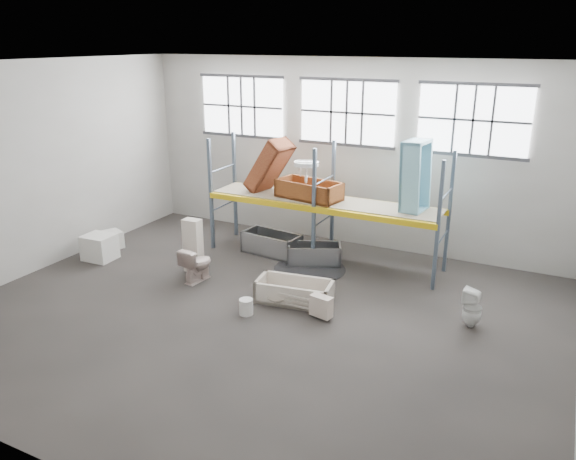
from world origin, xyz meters
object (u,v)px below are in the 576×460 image
Objects in this scene: blue_tub_upright at (415,177)px; bucket at (246,307)px; toilet_white at (472,308)px; carton_near at (99,247)px; bathtub_beige at (294,291)px; rust_tub_flat at (309,190)px; steel_tub_left at (272,243)px; cistern_tall at (193,245)px; toilet_beige at (197,264)px; steel_tub_right at (314,254)px.

blue_tub_upright is 5.03× the size of bucket.
toilet_white is 9.25m from carton_near.
rust_tub_flat is at bearing 99.88° from bathtub_beige.
steel_tub_left is 3.52m from bucket.
cistern_tall is at bearing 163.53° from bathtub_beige.
rust_tub_flat reaches higher than steel_tub_left.
toilet_white is (3.63, 0.57, 0.16)m from bathtub_beige.
bathtub_beige is 2.55m from toilet_beige.
steel_tub_right is at bearing 88.22° from bucket.
blue_tub_upright is 2.23× the size of carton_near.
steel_tub_left is 0.94× the size of rust_tub_flat.
rust_tub_flat is at bearing -109.56° from toilet_white.
toilet_white reaches higher than steel_tub_left.
rust_tub_flat reaches higher than steel_tub_right.
toilet_beige is 2.46m from steel_tub_left.
bathtub_beige is 2.29m from steel_tub_right.
toilet_beige reaches higher than bucket.
carton_near is at bearing 7.00° from toilet_beige.
blue_tub_upright reaches higher than toilet_white.
cistern_tall is 1.64× the size of toilet_white.
carton_near is at bearing -151.86° from rust_tub_flat.
rust_tub_flat is (1.72, 2.54, 1.40)m from toilet_beige.
rust_tub_flat reaches higher than toilet_beige.
bucket is at bearing -70.42° from steel_tub_left.
blue_tub_upright is 4.96m from bucket.
steel_tub_right is 3.98× the size of bucket.
bathtub_beige is at bearing -8.69° from cistern_tall.
steel_tub_right is 1.63m from rust_tub_flat.
toilet_beige is 0.49× the size of blue_tub_upright.
toilet_beige is 3.03m from steel_tub_right.
steel_tub_right is 0.82× the size of rust_tub_flat.
steel_tub_left is 2.03× the size of carton_near.
steel_tub_right is 3.20m from blue_tub_upright.
blue_tub_upright is (-1.84, 2.15, 1.99)m from toilet_white.
bucket is at bearing 159.91° from toilet_beige.
toilet_white reaches higher than bucket.
rust_tub_flat is 2.69m from blue_tub_upright.
steel_tub_right reaches higher than bucket.
toilet_white is at bearing 0.72° from cistern_tall.
steel_tub_right is 1.77× the size of carton_near.
toilet_white is at bearing -23.60° from rust_tub_flat.
cistern_tall reaches higher than toilet_beige.
steel_tub_left is (1.15, 1.90, -0.38)m from cistern_tall.
toilet_beige reaches higher than bathtub_beige.
steel_tub_right is (2.42, 1.81, -0.42)m from cistern_tall.
bathtub_beige is at bearing -77.02° from toilet_white.
toilet_white is 3.46m from blue_tub_upright.
toilet_white is 0.49× the size of rust_tub_flat.
toilet_white is 0.48× the size of blue_tub_upright.
bathtub_beige is 1.06× the size of steel_tub_left.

